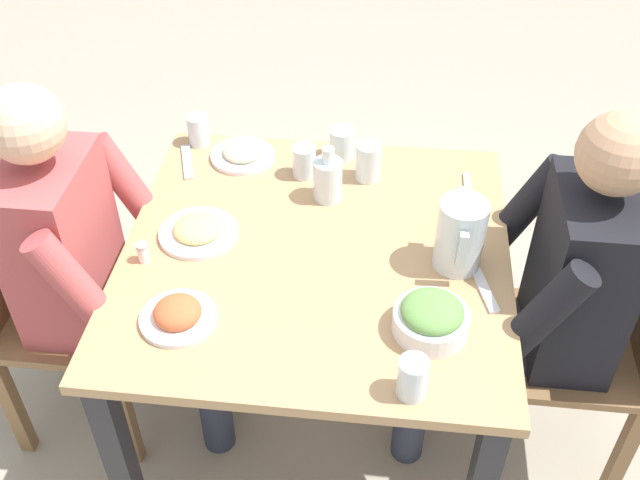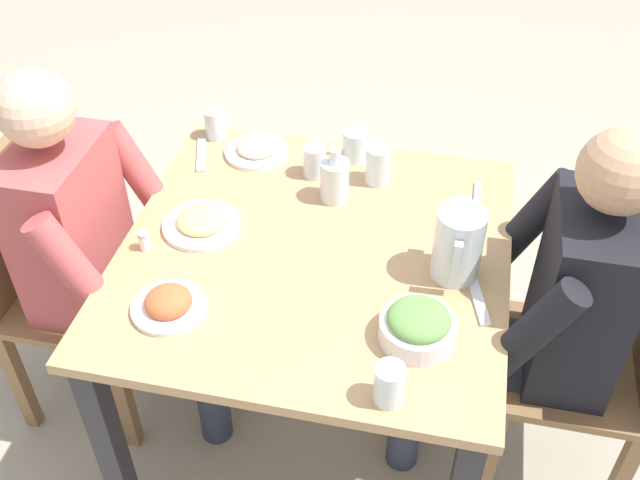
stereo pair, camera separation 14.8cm
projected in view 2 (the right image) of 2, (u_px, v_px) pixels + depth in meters
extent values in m
plane|color=#9E937F|center=(316.00, 415.00, 2.40)|extent=(8.00, 8.00, 0.00)
cube|color=tan|center=(315.00, 254.00, 1.94)|extent=(0.99, 0.99, 0.03)
cube|color=#232328|center=(217.00, 228.00, 2.57)|extent=(0.06, 0.06, 0.69)
cube|color=#232328|center=(110.00, 446.00, 1.92)|extent=(0.06, 0.06, 0.69)
cube|color=#232328|center=(477.00, 265.00, 2.43)|extent=(0.06, 0.06, 0.69)
cube|color=olive|center=(70.00, 299.00, 2.49)|extent=(0.04, 0.04, 0.43)
cube|color=olive|center=(18.00, 379.00, 2.24)|extent=(0.04, 0.04, 0.43)
cube|color=olive|center=(166.00, 315.00, 2.44)|extent=(0.04, 0.04, 0.43)
cube|color=olive|center=(124.00, 398.00, 2.19)|extent=(0.04, 0.04, 0.43)
cube|color=olive|center=(80.00, 294.00, 2.19)|extent=(0.40, 0.40, 0.03)
cube|color=olive|center=(3.00, 228.00, 2.07)|extent=(0.38, 0.04, 0.42)
cube|color=olive|center=(619.00, 480.00, 1.99)|extent=(0.04, 0.04, 0.43)
cube|color=olive|center=(610.00, 380.00, 2.24)|extent=(0.04, 0.04, 0.43)
cube|color=olive|center=(490.00, 457.00, 2.04)|extent=(0.04, 0.04, 0.43)
cube|color=olive|center=(495.00, 362.00, 2.29)|extent=(0.04, 0.04, 0.43)
cube|color=olive|center=(570.00, 366.00, 1.99)|extent=(0.40, 0.40, 0.03)
cube|color=#B24C4C|center=(69.00, 228.00, 2.01)|extent=(0.32, 0.20, 0.50)
sphere|color=#DBB28E|center=(35.00, 108.00, 1.77)|extent=(0.19, 0.19, 0.19)
cylinder|color=#2D3342|center=(162.00, 290.00, 2.23)|extent=(0.11, 0.38, 0.11)
cylinder|color=#2D3342|center=(228.00, 344.00, 2.33)|extent=(0.10, 0.10, 0.45)
cylinder|color=#B24C4C|center=(145.00, 183.00, 2.12)|extent=(0.08, 0.23, 0.37)
cylinder|color=#2D3342|center=(140.00, 332.00, 2.10)|extent=(0.11, 0.38, 0.11)
cylinder|color=#2D3342|center=(211.00, 387.00, 2.20)|extent=(0.10, 0.10, 0.45)
cylinder|color=#B24C4C|center=(82.00, 279.00, 1.83)|extent=(0.08, 0.23, 0.37)
cube|color=black|center=(581.00, 295.00, 1.82)|extent=(0.32, 0.20, 0.50)
sphere|color=tan|center=(622.00, 172.00, 1.58)|extent=(0.19, 0.19, 0.19)
cylinder|color=#2D3342|center=(484.00, 381.00, 1.97)|extent=(0.11, 0.38, 0.11)
cylinder|color=#2D3342|center=(407.00, 413.00, 2.13)|extent=(0.10, 0.10, 0.45)
cylinder|color=black|center=(524.00, 340.00, 1.68)|extent=(0.08, 0.23, 0.37)
cylinder|color=#2D3342|center=(487.00, 334.00, 2.10)|extent=(0.11, 0.38, 0.11)
cylinder|color=#2D3342|center=(414.00, 367.00, 2.26)|extent=(0.10, 0.10, 0.45)
cylinder|color=black|center=(525.00, 227.00, 1.97)|extent=(0.08, 0.23, 0.37)
cylinder|color=silver|center=(458.00, 244.00, 1.80)|extent=(0.12, 0.12, 0.19)
cube|color=silver|center=(456.00, 262.00, 1.74)|extent=(0.02, 0.02, 0.11)
cube|color=silver|center=(464.00, 204.00, 1.78)|extent=(0.04, 0.03, 0.02)
cylinder|color=white|center=(418.00, 330.00, 1.68)|extent=(0.18, 0.18, 0.05)
ellipsoid|color=#608E47|center=(419.00, 319.00, 1.66)|extent=(0.14, 0.14, 0.06)
cylinder|color=white|center=(169.00, 307.00, 1.76)|extent=(0.18, 0.18, 0.01)
ellipsoid|color=#CC5B33|center=(168.00, 301.00, 1.75)|extent=(0.11, 0.11, 0.06)
cylinder|color=white|center=(202.00, 225.00, 1.99)|extent=(0.21, 0.21, 0.01)
ellipsoid|color=#E0C670|center=(201.00, 220.00, 1.98)|extent=(0.13, 0.13, 0.04)
cylinder|color=white|center=(256.00, 152.00, 2.25)|extent=(0.19, 0.19, 0.01)
ellipsoid|color=#B7AD89|center=(256.00, 148.00, 2.24)|extent=(0.12, 0.12, 0.04)
cylinder|color=silver|center=(378.00, 165.00, 2.11)|extent=(0.07, 0.07, 0.11)
cylinder|color=silver|center=(315.00, 161.00, 2.14)|extent=(0.07, 0.07, 0.10)
cylinder|color=silver|center=(356.00, 145.00, 2.20)|extent=(0.08, 0.08, 0.09)
cylinder|color=silver|center=(389.00, 384.00, 1.54)|extent=(0.07, 0.07, 0.10)
cylinder|color=silver|center=(215.00, 124.00, 2.29)|extent=(0.06, 0.06, 0.09)
cylinder|color=silver|center=(335.00, 181.00, 2.05)|extent=(0.08, 0.08, 0.12)
cylinder|color=gold|center=(335.00, 188.00, 2.06)|extent=(0.07, 0.07, 0.07)
cylinder|color=silver|center=(335.00, 156.00, 1.99)|extent=(0.03, 0.03, 0.04)
cylinder|color=white|center=(144.00, 242.00, 1.91)|extent=(0.03, 0.03, 0.04)
cylinder|color=#B2B2B7|center=(143.00, 234.00, 1.90)|extent=(0.03, 0.03, 0.01)
cube|color=silver|center=(478.00, 299.00, 1.79)|extent=(0.17, 0.07, 0.01)
cube|color=silver|center=(477.00, 202.00, 2.07)|extent=(0.19, 0.02, 0.01)
cube|color=silver|center=(201.00, 155.00, 2.24)|extent=(0.17, 0.08, 0.01)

